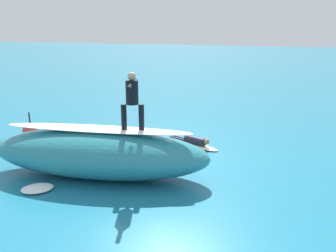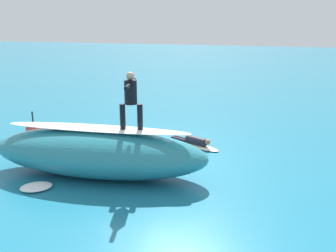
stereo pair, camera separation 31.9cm
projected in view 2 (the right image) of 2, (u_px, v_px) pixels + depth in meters
ground_plane at (142, 154)px, 12.76m from camera, size 120.00×120.00×0.00m
wave_crest at (97, 153)px, 10.90m from camera, size 6.58×2.79×1.36m
wave_foam_lip at (96, 128)px, 10.71m from camera, size 5.48×1.30×0.08m
surfboard_riding at (132, 131)px, 10.50m from camera, size 1.91×0.96×0.07m
surfer_riding at (131, 96)px, 10.24m from camera, size 0.62×1.48×1.59m
surfboard_paddling at (196, 146)px, 13.56m from camera, size 1.96×1.24×0.07m
surfer_paddling at (193, 140)px, 13.60m from camera, size 1.59×0.85×0.30m
buoy_marker at (34, 130)px, 14.58m from camera, size 0.60×0.60×1.02m
foam_patch_near at (80, 132)px, 15.05m from camera, size 0.74×0.67×0.17m
foam_patch_mid at (36, 187)px, 10.11m from camera, size 1.05×1.01×0.13m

